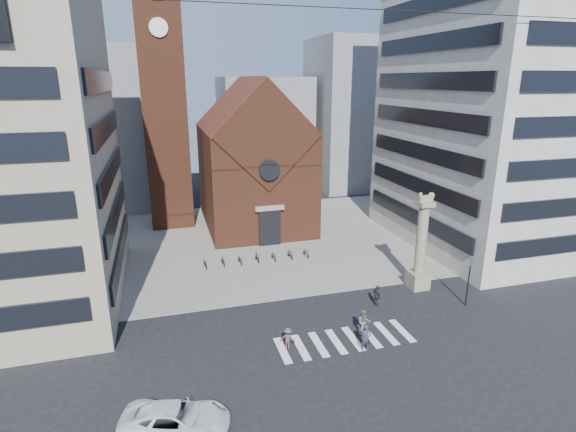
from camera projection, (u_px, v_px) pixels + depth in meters
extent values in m
plane|color=black|center=(323.00, 320.00, 34.30)|extent=(120.00, 120.00, 0.00)
cube|color=gray|center=(266.00, 239.00, 51.76)|extent=(46.00, 30.00, 0.05)
cube|color=brown|center=(254.00, 177.00, 55.53)|extent=(12.00, 16.00, 12.00)
cube|color=#582B1C|center=(252.00, 128.00, 54.15)|extent=(12.00, 15.40, 12.00)
cube|color=brown|center=(268.00, 136.00, 46.47)|extent=(11.76, 0.50, 11.76)
cylinder|color=black|center=(270.00, 170.00, 47.08)|extent=(2.20, 0.30, 2.20)
cube|color=black|center=(270.00, 228.00, 49.21)|extent=(2.40, 0.30, 4.00)
cube|color=gray|center=(270.00, 208.00, 48.49)|extent=(3.20, 0.40, 0.50)
cube|color=brown|center=(164.00, 103.00, 53.03)|extent=(5.00, 5.00, 30.00)
cylinder|color=white|center=(158.00, 27.00, 48.30)|extent=(2.00, 0.20, 2.00)
cube|color=beige|center=(502.00, 96.00, 46.99)|extent=(18.00, 22.00, 32.00)
cube|color=gray|center=(90.00, 129.00, 62.59)|extent=(16.00, 14.00, 22.00)
cube|color=gray|center=(264.00, 134.00, 74.63)|extent=(14.00, 12.00, 18.00)
cube|color=gray|center=(361.00, 114.00, 75.21)|extent=(16.00, 14.00, 24.00)
cube|color=gray|center=(418.00, 280.00, 39.48)|extent=(1.60, 1.60, 1.50)
cylinder|color=gray|center=(421.00, 240.00, 38.38)|extent=(0.90, 0.90, 6.00)
cube|color=gray|center=(425.00, 204.00, 37.45)|extent=(1.30, 1.30, 0.40)
cube|color=gray|center=(425.00, 199.00, 37.33)|extent=(1.20, 0.50, 0.55)
sphere|color=gray|center=(431.00, 196.00, 37.41)|extent=(0.56, 0.56, 0.56)
cube|color=gray|center=(420.00, 195.00, 37.08)|extent=(0.25, 0.15, 0.35)
cylinder|color=black|center=(468.00, 286.00, 36.04)|extent=(0.12, 0.12, 3.50)
imported|color=black|center=(471.00, 261.00, 35.41)|extent=(0.13, 0.16, 0.80)
imported|color=silver|center=(176.00, 420.00, 23.20)|extent=(6.12, 4.01, 1.57)
imported|color=#323144|center=(366.00, 338.00, 30.21)|extent=(0.75, 0.54, 1.92)
imported|color=#655A51|center=(364.00, 322.00, 32.13)|extent=(1.11, 0.96, 1.94)
imported|color=#2B2B33|center=(377.00, 296.00, 36.28)|extent=(0.55, 1.08, 1.77)
imported|color=#513B36|center=(288.00, 338.00, 30.47)|extent=(1.18, 1.02, 1.59)
imported|color=black|center=(205.00, 263.00, 43.67)|extent=(0.68, 1.66, 0.86)
imported|color=black|center=(223.00, 261.00, 44.12)|extent=(0.55, 1.61, 0.95)
imported|color=black|center=(240.00, 260.00, 44.58)|extent=(0.68, 1.66, 0.86)
imported|color=black|center=(257.00, 257.00, 45.02)|extent=(0.55, 1.61, 0.95)
imported|color=black|center=(274.00, 256.00, 45.49)|extent=(0.68, 1.66, 0.86)
imported|color=black|center=(290.00, 254.00, 45.93)|extent=(0.55, 1.61, 0.95)
imported|color=black|center=(306.00, 253.00, 46.40)|extent=(0.68, 1.66, 0.86)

